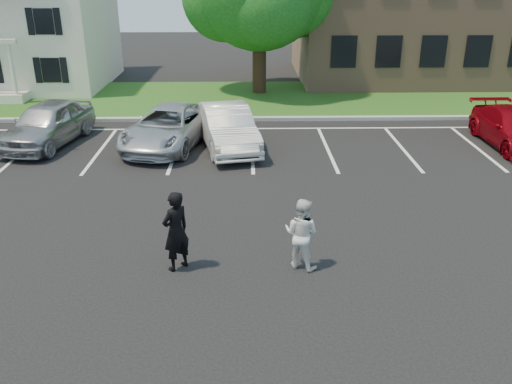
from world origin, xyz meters
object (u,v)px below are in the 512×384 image
car_white_sedan (227,127)px  man_white_shirt (301,234)px  office_building (488,4)px  house (9,14)px  man_black_suit (176,231)px  car_silver_west (48,123)px  car_silver_minivan (169,127)px

car_white_sedan → man_white_shirt: bearing=-90.0°
office_building → man_white_shirt: bearing=-120.2°
house → man_white_shirt: house is taller
man_black_suit → car_white_sedan: (0.88, 8.64, -0.15)m
car_white_sedan → car_silver_west: bearing=162.7°
man_black_suit → car_white_sedan: 8.69m
car_silver_west → office_building: bearing=42.7°
office_building → man_black_suit: bearing=-125.2°
man_white_shirt → car_silver_west: bearing=-17.8°
man_black_suit → car_silver_minivan: man_black_suit is taller
office_building → car_silver_west: office_building is taller
man_black_suit → car_silver_west: man_black_suit is taller
car_silver_west → car_silver_minivan: 4.58m
man_white_shirt → car_silver_minivan: 9.83m
car_silver_west → car_white_sedan: size_ratio=1.00×
house → man_black_suit: bearing=-61.2°
car_silver_minivan → car_white_sedan: bearing=5.7°
house → car_white_sedan: size_ratio=2.16×
car_silver_west → car_silver_minivan: (4.57, -0.26, -0.08)m
house → man_black_suit: 23.46m
house → car_silver_west: bearing=-64.6°
office_building → car_white_sedan: office_building is taller
car_silver_minivan → man_white_shirt: bearing=-51.2°
man_black_suit → man_white_shirt: 2.78m
man_white_shirt → car_silver_west: 12.63m
car_silver_west → car_white_sedan: car_silver_west is taller
office_building → car_silver_minivan: 22.04m
house → car_silver_west: (5.32, -11.18, -3.02)m
office_building → car_silver_minivan: office_building is taller
car_silver_west → man_black_suit: bearing=-46.1°
car_silver_minivan → office_building: bearing=52.3°
office_building → car_silver_minivan: bearing=-141.8°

